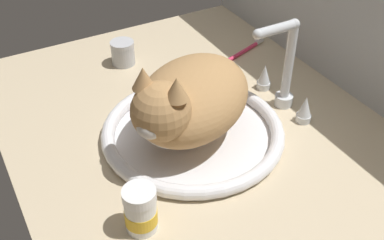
# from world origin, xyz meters

# --- Properties ---
(countertop) EXTENTS (1.03, 0.74, 0.03)m
(countertop) POSITION_xyz_m (0.00, 0.00, 0.01)
(countertop) COLOR #CCB793
(countertop) RESTS_ON ground
(backsplash_wall) EXTENTS (1.03, 0.02, 0.44)m
(backsplash_wall) POSITION_xyz_m (0.00, 0.38, 0.22)
(backsplash_wall) COLOR #B2B7BC
(backsplash_wall) RESTS_ON ground
(sink_basin) EXTENTS (0.37, 0.37, 0.03)m
(sink_basin) POSITION_xyz_m (-0.00, -0.02, 0.04)
(sink_basin) COLOR white
(sink_basin) RESTS_ON countertop
(faucet) EXTENTS (0.18, 0.12, 0.21)m
(faucet) POSITION_xyz_m (-0.00, 0.20, 0.11)
(faucet) COLOR silver
(faucet) RESTS_ON countertop
(cat) EXTENTS (0.31, 0.35, 0.18)m
(cat) POSITION_xyz_m (0.01, -0.04, 0.13)
(cat) COLOR tan
(cat) RESTS_ON sink_basin
(pill_bottle) EXTENTS (0.06, 0.06, 0.09)m
(pill_bottle) POSITION_xyz_m (0.16, -0.21, 0.07)
(pill_bottle) COLOR white
(pill_bottle) RESTS_ON countertop
(metal_jar) EXTENTS (0.06, 0.06, 0.06)m
(metal_jar) POSITION_xyz_m (-0.34, -0.03, 0.06)
(metal_jar) COLOR #B2B5BA
(metal_jar) RESTS_ON countertop
(toothbrush) EXTENTS (0.07, 0.19, 0.02)m
(toothbrush) POSITION_xyz_m (-0.23, 0.25, 0.04)
(toothbrush) COLOR #D83359
(toothbrush) RESTS_ON countertop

